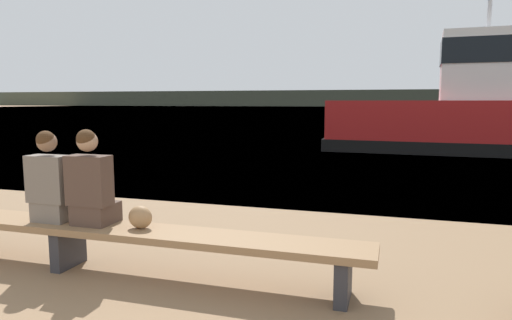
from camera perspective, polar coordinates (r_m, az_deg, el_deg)
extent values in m
plane|color=teal|center=(127.24, 16.06, 6.28)|extent=(240.00, 240.00, 0.00)
cube|color=#424738|center=(161.06, 16.32, 7.42)|extent=(600.00, 12.00, 5.51)
cube|color=#8E6B47|center=(5.35, -22.52, -7.58)|extent=(6.48, 0.52, 0.07)
cube|color=#2D2D33|center=(4.28, 10.86, -14.33)|extent=(0.12, 0.44, 0.42)
cube|color=#2D2D33|center=(5.42, -22.39, -10.10)|extent=(0.12, 0.44, 0.42)
cube|color=#70665B|center=(5.49, -23.62, -5.72)|extent=(0.39, 0.38, 0.22)
cube|color=#70665B|center=(5.35, -24.46, -2.16)|extent=(0.45, 0.22, 0.50)
sphere|color=#846047|center=(5.31, -24.69, 2.06)|extent=(0.21, 0.21, 0.21)
sphere|color=#472D19|center=(5.29, -24.81, 2.32)|extent=(0.19, 0.19, 0.19)
cube|color=#4C382D|center=(5.18, -19.35, -6.28)|extent=(0.39, 0.38, 0.22)
cube|color=#4C382D|center=(5.03, -20.14, -2.41)|extent=(0.45, 0.22, 0.52)
sphere|color=tan|center=(4.98, -20.35, 2.20)|extent=(0.21, 0.21, 0.21)
sphere|color=#472D19|center=(4.97, -20.47, 2.49)|extent=(0.20, 0.20, 0.20)
ellipsoid|color=#9E754C|center=(4.83, -14.26, -6.94)|extent=(0.25, 0.17, 0.24)
cube|color=#A81919|center=(17.56, 25.93, 3.75)|extent=(10.25, 3.28, 1.81)
cube|color=black|center=(17.61, 25.81, 1.53)|extent=(10.45, 3.40, 0.43)
cube|color=silver|center=(17.64, 27.98, 10.41)|extent=(3.62, 1.83, 2.35)
cube|color=black|center=(17.68, 28.07, 11.92)|extent=(3.70, 1.89, 0.84)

